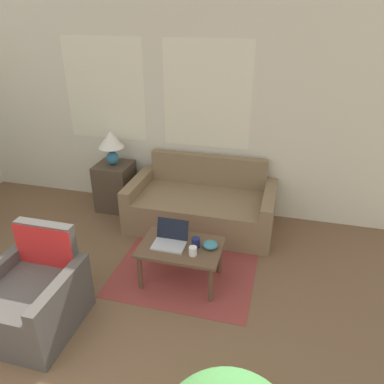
% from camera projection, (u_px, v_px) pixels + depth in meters
% --- Properties ---
extents(wall_back, '(6.45, 0.06, 2.60)m').
position_uv_depth(wall_back, '(161.00, 112.00, 4.83)').
color(wall_back, silver).
rests_on(wall_back, ground_plane).
extents(rug, '(1.46, 2.00, 0.01)m').
position_uv_depth(rug, '(194.00, 250.00, 4.32)').
color(rug, brown).
rests_on(rug, ground_plane).
extents(couch, '(1.79, 0.91, 0.82)m').
position_uv_depth(couch, '(202.00, 206.00, 4.74)').
color(couch, '#846B4C').
rests_on(couch, ground_plane).
extents(armchair, '(0.74, 0.79, 0.85)m').
position_uv_depth(armchair, '(34.00, 298.00, 3.22)').
color(armchair, '#514C47').
rests_on(armchair, ground_plane).
extents(side_table, '(0.46, 0.46, 0.64)m').
position_uv_depth(side_table, '(115.00, 186.00, 5.11)').
color(side_table, '#4C3D2D').
rests_on(side_table, ground_plane).
extents(table_lamp, '(0.33, 0.33, 0.45)m').
position_uv_depth(table_lamp, '(111.00, 143.00, 4.84)').
color(table_lamp, teal).
rests_on(table_lamp, side_table).
extents(coffee_table, '(0.81, 0.55, 0.42)m').
position_uv_depth(coffee_table, '(181.00, 251.00, 3.69)').
color(coffee_table, brown).
rests_on(coffee_table, ground_plane).
extents(laptop, '(0.32, 0.27, 0.22)m').
position_uv_depth(laptop, '(170.00, 239.00, 3.68)').
color(laptop, '#B7B7BC').
rests_on(laptop, coffee_table).
extents(cup_navy, '(0.08, 0.08, 0.09)m').
position_uv_depth(cup_navy, '(193.00, 251.00, 3.52)').
color(cup_navy, white).
rests_on(cup_navy, coffee_table).
extents(cup_yellow, '(0.08, 0.08, 0.10)m').
position_uv_depth(cup_yellow, '(196.00, 242.00, 3.64)').
color(cup_yellow, '#191E4C').
rests_on(cup_yellow, coffee_table).
extents(snack_bowl, '(0.15, 0.15, 0.06)m').
position_uv_depth(snack_bowl, '(210.00, 245.00, 3.63)').
color(snack_bowl, teal).
rests_on(snack_bowl, coffee_table).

